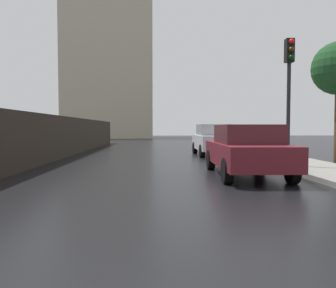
% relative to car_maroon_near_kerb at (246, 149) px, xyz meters
% --- Properties ---
extents(car_maroon_near_kerb, '(1.88, 4.36, 1.45)m').
position_rel_car_maroon_near_kerb_xyz_m(car_maroon_near_kerb, '(0.00, 0.00, 0.00)').
color(car_maroon_near_kerb, maroon).
rests_on(car_maroon_near_kerb, ground).
extents(car_white_mid_road, '(1.84, 3.96, 1.54)m').
position_rel_car_maroon_near_kerb_xyz_m(car_white_mid_road, '(0.31, 7.24, 0.03)').
color(car_white_mid_road, silver).
rests_on(car_white_mid_road, ground).
extents(traffic_light, '(0.26, 0.39, 4.09)m').
position_rel_car_maroon_near_kerb_xyz_m(traffic_light, '(1.73, 1.32, 2.23)').
color(traffic_light, black).
rests_on(traffic_light, sidewalk_strip).
extents(distant_tower, '(12.58, 11.91, 24.51)m').
position_rel_car_maroon_near_kerb_xyz_m(distant_tower, '(-9.32, 38.91, 9.21)').
color(distant_tower, '#B2A88E').
rests_on(distant_tower, ground).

